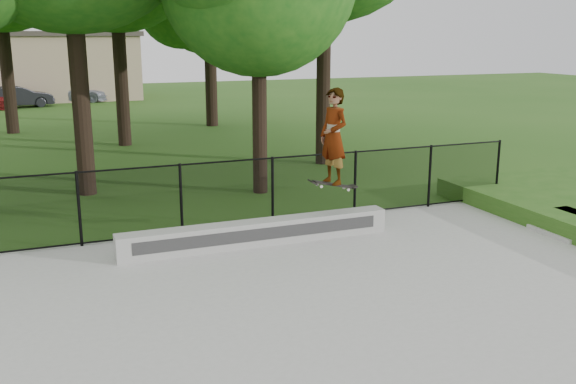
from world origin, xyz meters
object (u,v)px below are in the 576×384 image
car_c (73,92)px  skater_airborne (334,138)px  car_b (18,97)px  grind_ledge (258,233)px

car_c → skater_airborne: size_ratio=1.84×
car_b → car_c: size_ratio=0.89×
grind_ledge → car_c: 31.04m
grind_ledge → car_b: 29.10m
skater_airborne → car_c: bearing=95.5°
car_b → skater_airborne: skater_airborne is taller
car_c → skater_airborne: bearing=-159.1°
grind_ledge → skater_airborne: bearing=-4.3°
grind_ledge → car_b: bearing=99.1°
car_b → car_c: bearing=-66.8°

